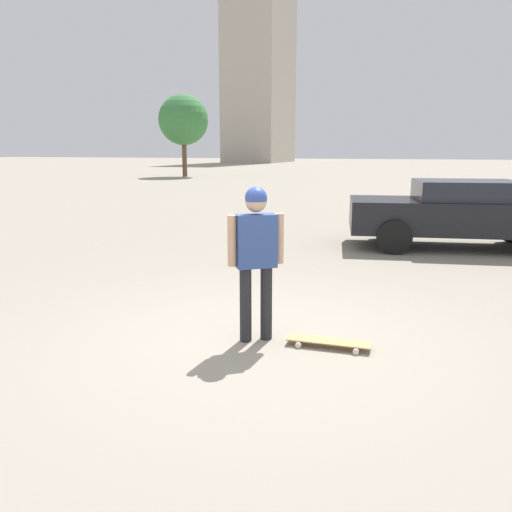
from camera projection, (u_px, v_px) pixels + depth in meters
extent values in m
plane|color=gray|center=(256.00, 340.00, 5.51)|extent=(220.00, 220.00, 0.00)
cylinder|color=#262628|center=(246.00, 305.00, 5.39)|extent=(0.13, 0.13, 0.83)
cylinder|color=#262628|center=(266.00, 303.00, 5.46)|extent=(0.13, 0.13, 0.83)
cube|color=#334C8C|center=(256.00, 241.00, 5.28)|extent=(0.46, 0.41, 0.57)
cylinder|color=tan|center=(232.00, 241.00, 5.21)|extent=(0.10, 0.10, 0.54)
cylinder|color=tan|center=(279.00, 238.00, 5.35)|extent=(0.10, 0.10, 0.54)
sphere|color=tan|center=(256.00, 202.00, 5.19)|extent=(0.22, 0.22, 0.22)
sphere|color=#2D4799|center=(256.00, 198.00, 5.18)|extent=(0.23, 0.23, 0.23)
cube|color=tan|center=(328.00, 341.00, 5.29)|extent=(0.89, 0.23, 0.01)
cylinder|color=silver|center=(298.00, 345.00, 5.27)|extent=(0.06, 0.03, 0.06)
cylinder|color=silver|center=(303.00, 337.00, 5.49)|extent=(0.06, 0.03, 0.06)
cylinder|color=silver|center=(356.00, 352.00, 5.10)|extent=(0.06, 0.03, 0.06)
cylinder|color=silver|center=(358.00, 343.00, 5.32)|extent=(0.06, 0.03, 0.06)
cube|color=black|center=(458.00, 216.00, 10.50)|extent=(4.70, 2.46, 0.68)
cube|color=#1E232D|center=(466.00, 190.00, 10.37)|extent=(2.25, 1.88, 0.41)
cylinder|color=black|center=(394.00, 237.00, 9.95)|extent=(0.72, 0.31, 0.69)
cylinder|color=black|center=(386.00, 224.00, 11.62)|extent=(0.72, 0.31, 0.69)
cube|color=#B2A899|center=(260.00, 65.00, 80.10)|extent=(8.30, 14.44, 30.73)
cylinder|color=brown|center=(185.00, 157.00, 38.42)|extent=(0.36, 0.36, 2.94)
sphere|color=#387A3D|center=(183.00, 120.00, 37.84)|extent=(3.77, 3.77, 3.77)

